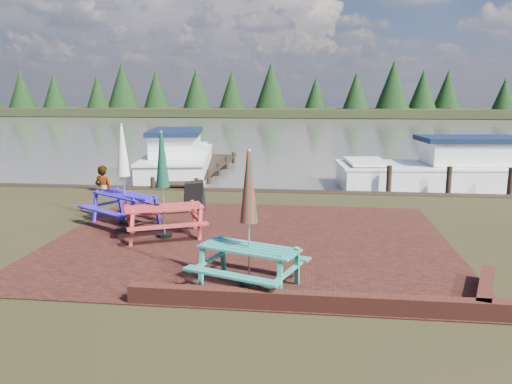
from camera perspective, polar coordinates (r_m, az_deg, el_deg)
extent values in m
plane|color=black|center=(10.60, -1.42, -7.19)|extent=(120.00, 120.00, 0.00)
cube|color=#341310|center=(11.54, -0.70, -5.58)|extent=(9.00, 7.50, 0.02)
cube|color=#4C1E16|center=(8.01, 6.73, -12.38)|extent=(6.00, 0.22, 0.30)
cube|color=#4C1E16|center=(9.20, 24.77, -10.19)|extent=(0.82, 1.77, 0.30)
cube|color=#4B4940|center=(47.09, 5.12, 7.12)|extent=(120.00, 60.00, 0.02)
cube|color=black|center=(76.01, 5.85, 9.04)|extent=(120.00, 10.00, 1.20)
cube|color=teal|center=(8.68, -0.80, -6.44)|extent=(1.86, 1.23, 0.04)
cube|color=teal|center=(8.24, -2.95, -9.52)|extent=(1.71, 0.81, 0.04)
cube|color=teal|center=(9.33, 1.09, -6.98)|extent=(1.71, 0.81, 0.04)
cube|color=teal|center=(9.15, -4.99, -7.89)|extent=(0.59, 1.44, 0.71)
cube|color=teal|center=(8.50, 3.75, -9.41)|extent=(0.59, 1.44, 0.71)
cylinder|color=black|center=(8.91, -0.79, -10.51)|extent=(0.35, 0.35, 0.10)
cylinder|color=#B2B2B7|center=(8.55, -0.81, -3.30)|extent=(0.03, 0.03, 2.41)
cone|color=maroon|center=(8.42, -0.82, 0.50)|extent=(0.31, 0.31, 1.20)
cube|color=#B2302D|center=(11.83, -10.50, -1.72)|extent=(1.91, 1.38, 0.04)
cube|color=#B2302D|center=(11.25, -9.99, -3.89)|extent=(1.72, 0.96, 0.04)
cube|color=#B2302D|center=(12.55, -10.86, -2.34)|extent=(1.72, 0.96, 0.04)
cube|color=#B2302D|center=(11.85, -14.16, -3.68)|extent=(0.72, 1.44, 0.73)
cube|color=#B2302D|center=(12.03, -6.77, -3.19)|extent=(0.72, 1.44, 0.73)
cylinder|color=black|center=(12.00, -10.38, -4.91)|extent=(0.36, 0.36, 0.10)
cylinder|color=#B2B2B7|center=(11.73, -10.59, 0.69)|extent=(0.04, 0.04, 2.48)
cone|color=#103B28|center=(11.64, -10.69, 3.58)|extent=(0.32, 0.32, 1.24)
cube|color=#301AC9|center=(13.32, -14.76, -0.34)|extent=(1.94, 1.61, 0.04)
cube|color=#301AC9|center=(13.00, -17.20, -2.10)|extent=(1.68, 1.22, 0.04)
cube|color=#301AC9|center=(13.78, -12.34, -1.11)|extent=(1.68, 1.22, 0.04)
cube|color=#301AC9|center=(14.05, -16.58, -1.43)|extent=(0.94, 1.39, 0.76)
cube|color=#301AC9|center=(12.77, -12.59, -2.48)|extent=(0.94, 1.39, 0.76)
cylinder|color=black|center=(13.48, -14.61, -3.30)|extent=(0.37, 0.37, 0.10)
cylinder|color=#B2B2B7|center=(13.23, -14.88, 1.89)|extent=(0.04, 0.04, 2.57)
cone|color=silver|center=(13.15, -15.01, 4.54)|extent=(0.33, 0.33, 1.28)
cube|color=black|center=(14.13, -7.19, -0.70)|extent=(0.57, 0.47, 0.88)
cube|color=black|center=(14.42, -6.91, -0.46)|extent=(0.57, 0.47, 0.88)
cube|color=black|center=(14.19, -7.09, 1.11)|extent=(0.48, 0.33, 0.03)
cube|color=black|center=(22.25, -6.09, 2.84)|extent=(1.60, 9.00, 0.06)
cube|color=black|center=(22.42, -7.96, 2.98)|extent=(0.08, 9.00, 0.08)
cube|color=black|center=(22.09, -4.19, 2.94)|extent=(0.08, 9.00, 0.08)
cylinder|color=black|center=(18.23, -11.68, 0.10)|extent=(0.16, 0.16, 1.00)
cylinder|color=black|center=(17.79, -6.79, -0.02)|extent=(0.16, 0.16, 1.00)
cube|color=white|center=(22.42, -8.79, 2.92)|extent=(3.81, 7.89, 1.08)
cube|color=white|center=(22.35, -8.83, 4.35)|extent=(3.89, 8.05, 0.09)
cube|color=white|center=(21.39, -9.13, 5.43)|extent=(2.37, 3.44, 0.92)
cube|color=black|center=(21.35, -9.17, 6.82)|extent=(2.65, 3.92, 0.19)
cube|color=white|center=(25.17, -8.15, 5.45)|extent=(2.40, 1.71, 0.11)
cube|color=white|center=(20.20, 20.58, 1.38)|extent=(7.95, 3.46, 1.03)
cube|color=white|center=(20.13, 20.68, 2.88)|extent=(8.11, 3.53, 0.08)
cube|color=white|center=(20.40, 23.23, 4.20)|extent=(3.42, 2.25, 0.87)
cube|color=black|center=(20.35, 23.34, 5.57)|extent=(3.91, 2.51, 0.19)
cube|color=white|center=(19.32, 12.48, 3.42)|extent=(1.62, 2.41, 0.10)
cube|color=white|center=(22.25, 24.86, 3.84)|extent=(1.39, 2.22, 0.11)
imported|color=gray|center=(17.84, -17.15, 2.89)|extent=(0.73, 0.55, 1.82)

